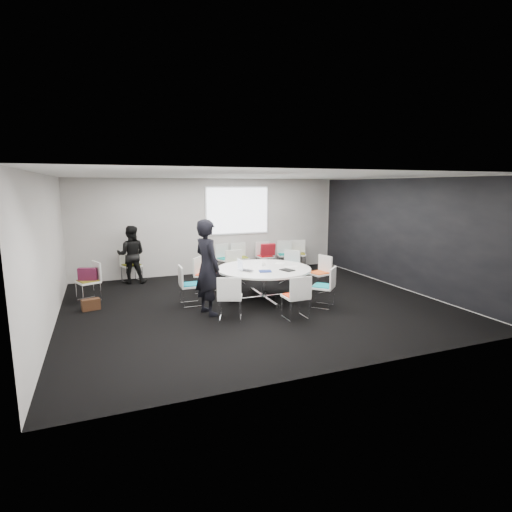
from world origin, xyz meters
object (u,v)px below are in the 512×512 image
object	(u,v)px
chair_ring_g	(296,305)
chair_back_e	(298,260)
chair_ring_f	(230,306)
maroon_bag	(88,274)
chair_spare_left	(89,289)
laptop	(248,270)
chair_person_back	(132,272)
chair_ring_d	(205,282)
chair_ring_e	(190,293)
chair_ring_a	(319,280)
chair_ring_b	(289,273)
conference_table	(264,276)
chair_ring_c	(236,273)
brown_bag	(91,305)
chair_back_d	(285,260)
person_main	(207,267)
person_back	(131,255)
chair_back_a	(226,265)
chair_ring_h	(323,294)
cup	(264,264)
chair_back_b	(240,264)
chair_back_c	(265,262)

from	to	relation	value
chair_ring_g	chair_back_e	bearing A→B (deg)	61.27
chair_ring_f	maroon_bag	distance (m)	3.55
chair_spare_left	laptop	xyz separation A→B (m)	(3.32, -1.45, 0.47)
chair_person_back	maroon_bag	distance (m)	1.92
chair_ring_d	chair_ring_e	world-z (taller)	same
chair_ring_a	chair_ring_d	size ratio (longest dim) A/B	1.00
chair_ring_e	chair_spare_left	bearing A→B (deg)	-118.71
chair_back_e	chair_ring_b	bearing A→B (deg)	78.82
conference_table	chair_ring_c	distance (m)	1.66
chair_back_e	chair_ring_a	bearing A→B (deg)	96.18
chair_ring_b	maroon_bag	world-z (taller)	chair_ring_b
chair_ring_f	brown_bag	distance (m)	3.03
chair_back_d	person_main	size ratio (longest dim) A/B	0.45
chair_ring_g	person_back	size ratio (longest dim) A/B	0.57
conference_table	chair_back_a	size ratio (longest dim) A/B	2.46
chair_ring_f	laptop	size ratio (longest dim) A/B	2.64
chair_ring_h	maroon_bag	bearing A→B (deg)	108.80
chair_ring_g	person_back	world-z (taller)	person_back
laptop	chair_ring_c	bearing A→B (deg)	-37.88
conference_table	chair_spare_left	distance (m)	3.99
chair_ring_g	chair_ring_e	bearing A→B (deg)	135.53
conference_table	chair_ring_d	bearing A→B (deg)	138.82
maroon_bag	chair_ring_h	bearing A→B (deg)	-26.46
chair_ring_d	chair_back_a	size ratio (longest dim) A/B	1.00
maroon_bag	chair_back_d	bearing A→B (deg)	15.24
chair_back_a	chair_back_e	size ratio (longest dim) A/B	1.00
chair_spare_left	brown_bag	distance (m)	0.79
conference_table	cup	world-z (taller)	cup
chair_ring_f	person_main	xyz separation A→B (m)	(-0.32, 0.48, 0.70)
chair_ring_h	brown_bag	world-z (taller)	chair_ring_h
chair_ring_a	chair_ring_g	size ratio (longest dim) A/B	1.00
chair_ring_c	cup	xyz separation A→B (m)	(0.21, -1.45, 0.50)
chair_ring_c	chair_back_b	bearing A→B (deg)	-112.89
chair_ring_a	person_back	xyz separation A→B (m)	(-4.26, 2.57, 0.50)
brown_bag	chair_back_a	bearing A→B (deg)	32.43
chair_ring_h	chair_back_c	size ratio (longest dim) A/B	1.00
chair_ring_b	cup	world-z (taller)	chair_ring_b
chair_back_c	brown_bag	world-z (taller)	chair_back_c
chair_ring_d	chair_ring_h	distance (m)	2.92
chair_ring_h	person_back	xyz separation A→B (m)	(-3.67, 3.76, 0.50)
chair_back_a	maroon_bag	bearing A→B (deg)	5.94
chair_ring_c	chair_ring_f	size ratio (longest dim) A/B	1.00
brown_bag	chair_spare_left	bearing A→B (deg)	92.43
chair_spare_left	chair_ring_b	bearing A→B (deg)	-114.68
chair_ring_c	chair_back_a	xyz separation A→B (m)	(0.10, 1.24, 0.00)
chair_ring_f	chair_back_e	bearing A→B (deg)	70.07
chair_ring_e	chair_ring_b	bearing A→B (deg)	109.71
brown_bag	chair_ring_c	bearing A→B (deg)	17.09
chair_back_c	person_main	bearing A→B (deg)	49.19
chair_ring_e	person_back	bearing A→B (deg)	-157.36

